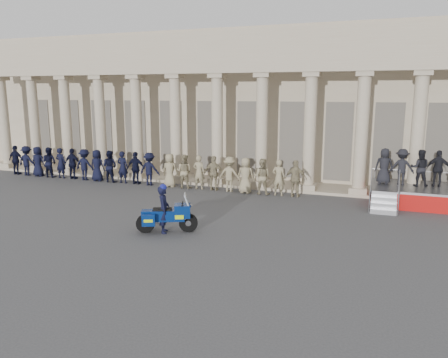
# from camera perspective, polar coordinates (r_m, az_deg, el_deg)

# --- Properties ---
(ground) EXTENTS (90.00, 90.00, 0.00)m
(ground) POSITION_cam_1_polar(r_m,az_deg,el_deg) (17.65, -6.19, -6.20)
(ground) COLOR #3E3E40
(ground) RESTS_ON ground
(building) EXTENTS (40.00, 12.50, 9.00)m
(building) POSITION_cam_1_polar(r_m,az_deg,el_deg) (30.76, 5.95, 9.81)
(building) COLOR tan
(building) RESTS_ON ground
(officer_rank) EXTENTS (19.40, 0.72, 1.90)m
(officer_rank) POSITION_cam_1_polar(r_m,az_deg,el_deg) (25.89, -11.54, 1.42)
(officer_rank) COLOR black
(officer_rank) RESTS_ON ground
(reviewing_stand) EXTENTS (4.26, 4.08, 2.61)m
(reviewing_stand) POSITION_cam_1_polar(r_m,az_deg,el_deg) (22.67, 23.61, 0.52)
(reviewing_stand) COLOR gray
(reviewing_stand) RESTS_ON ground
(motorcycle) EXTENTS (2.22, 1.40, 1.51)m
(motorcycle) POSITION_cam_1_polar(r_m,az_deg,el_deg) (16.82, -7.41, -4.79)
(motorcycle) COLOR black
(motorcycle) RESTS_ON ground
(rider) EXTENTS (0.66, 0.78, 1.90)m
(rider) POSITION_cam_1_polar(r_m,az_deg,el_deg) (16.75, -7.88, -3.84)
(rider) COLOR black
(rider) RESTS_ON ground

